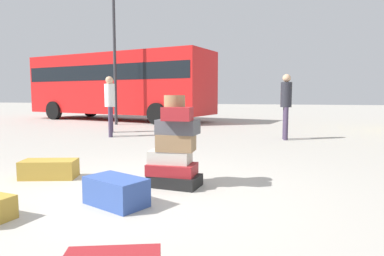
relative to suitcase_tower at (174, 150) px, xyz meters
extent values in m
plane|color=#ADA89E|center=(-0.37, -0.50, -0.49)|extent=(80.00, 80.00, 0.00)
cube|color=black|center=(0.01, -0.01, -0.41)|extent=(0.72, 0.50, 0.16)
cube|color=maroon|center=(-0.03, 0.00, -0.26)|extent=(0.65, 0.41, 0.15)
cube|color=beige|center=(-0.07, 0.04, -0.09)|extent=(0.56, 0.36, 0.18)
cube|color=olive|center=(0.02, 0.01, 0.11)|extent=(0.50, 0.32, 0.23)
cube|color=#4C4C51|center=(0.04, 0.03, 0.32)|extent=(0.56, 0.37, 0.20)
cube|color=maroon|center=(0.09, -0.15, 0.51)|extent=(0.38, 0.24, 0.18)
cylinder|color=olive|center=(0.00, 0.02, 0.67)|extent=(0.28, 0.28, 0.15)
cube|color=#334F99|center=(-0.40, -0.93, -0.33)|extent=(0.81, 0.65, 0.32)
cube|color=#B28C33|center=(-1.94, -0.04, -0.35)|extent=(0.86, 0.58, 0.27)
cylinder|color=#3F334C|center=(-4.00, 5.85, -0.06)|extent=(0.12, 0.12, 0.87)
cylinder|color=#3F334C|center=(-3.92, 5.64, -0.06)|extent=(0.12, 0.12, 0.87)
cylinder|color=#4C9959|center=(-3.96, 5.74, 0.68)|extent=(0.30, 0.30, 0.60)
sphere|color=tan|center=(-3.96, 5.74, 1.09)|extent=(0.22, 0.22, 0.22)
cylinder|color=#3F334C|center=(1.56, 5.40, -0.04)|extent=(0.12, 0.12, 0.90)
cylinder|color=#3F334C|center=(1.59, 5.18, -0.04)|extent=(0.12, 0.12, 0.90)
cylinder|color=#26262D|center=(1.58, 5.29, 0.75)|extent=(0.30, 0.30, 0.68)
sphere|color=tan|center=(1.58, 5.29, 1.20)|extent=(0.22, 0.22, 0.22)
cylinder|color=#3F334C|center=(-3.48, 4.80, -0.05)|extent=(0.12, 0.12, 0.89)
cylinder|color=#3F334C|center=(-3.38, 4.61, -0.05)|extent=(0.12, 0.12, 0.89)
cylinder|color=white|center=(-3.43, 4.70, 0.73)|extent=(0.30, 0.30, 0.67)
sphere|color=tan|center=(-3.43, 4.70, 1.17)|extent=(0.22, 0.22, 0.22)
cube|color=red|center=(-6.21, 10.84, 1.26)|extent=(9.83, 4.66, 2.80)
cube|color=black|center=(-6.21, 10.84, 1.75)|extent=(9.65, 4.63, 0.70)
cylinder|color=black|center=(-2.91, 11.33, -0.04)|extent=(0.93, 0.45, 0.90)
cylinder|color=black|center=(-3.50, 8.90, -0.04)|extent=(0.93, 0.45, 0.90)
cylinder|color=black|center=(-8.92, 12.78, -0.04)|extent=(0.93, 0.45, 0.90)
cylinder|color=black|center=(-9.51, 10.35, -0.04)|extent=(0.93, 0.45, 0.90)
cylinder|color=#333338|center=(-5.14, 8.44, 2.62)|extent=(0.12, 0.12, 6.22)
camera|label=1|loc=(1.33, -4.30, 0.75)|focal=31.47mm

